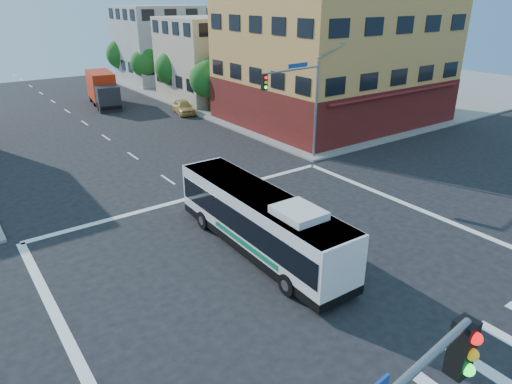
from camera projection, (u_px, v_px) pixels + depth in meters
ground at (297, 268)px, 20.11m from camera, size 120.00×120.00×0.00m
sidewalk_ne at (325, 80)px, 64.99m from camera, size 50.00×50.00×0.15m
corner_building_ne at (334, 57)px, 42.31m from camera, size 18.10×15.44×14.00m
building_east_near at (220, 58)px, 52.81m from camera, size 12.06×10.06×9.00m
building_east_far at (166, 44)px, 63.06m from camera, size 12.06×10.06×10.00m
signal_mast_ne at (300, 93)px, 30.95m from camera, size 7.91×1.13×8.07m
street_tree_a at (208, 77)px, 45.93m from camera, size 3.60×3.60×5.53m
street_tree_b at (173, 66)px, 51.83m from camera, size 3.80×3.80×5.79m
street_tree_c at (145, 62)px, 57.92m from camera, size 3.40×3.40×5.29m
street_tree_d at (122, 52)px, 63.72m from camera, size 4.00×4.00×6.03m
transit_bus at (260, 221)px, 20.87m from camera, size 2.58×10.92×3.22m
box_truck at (103, 90)px, 49.55m from camera, size 3.43×8.08×3.52m
parked_car at (183, 107)px, 46.47m from camera, size 2.40×4.29×1.38m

